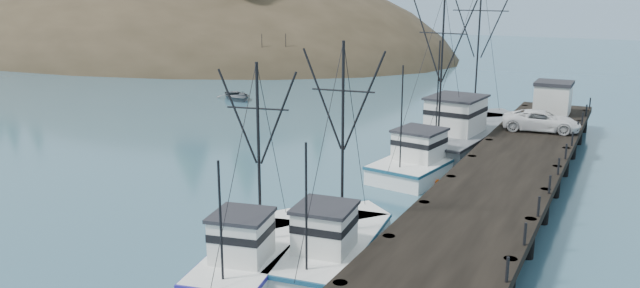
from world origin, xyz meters
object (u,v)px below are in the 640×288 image
(trawler_far, at_px, (430,159))
(pickup_truck, at_px, (541,121))
(trawler_near, at_px, (335,246))
(motorboat, at_px, (237,99))
(pier_shed, at_px, (553,97))
(trawler_mid, at_px, (254,255))
(work_vessel, at_px, (465,134))
(pier, at_px, (513,166))

(trawler_far, distance_m, pickup_truck, 9.94)
(trawler_near, bearing_deg, motorboat, 130.25)
(pier_shed, bearing_deg, trawler_mid, -103.70)
(work_vessel, distance_m, pier_shed, 9.67)
(trawler_near, height_order, trawler_far, trawler_far)
(pier_shed, xyz_separation_m, pickup_truck, (0.14, -7.37, -0.64))
(trawler_mid, distance_m, trawler_far, 19.49)
(trawler_far, bearing_deg, pier, -19.81)
(pier, distance_m, trawler_far, 6.48)
(pier, distance_m, work_vessel, 10.76)
(trawler_far, height_order, pickup_truck, trawler_far)
(pier_shed, bearing_deg, pickup_truck, -88.94)
(trawler_mid, relative_size, motorboat, 1.78)
(trawler_near, height_order, pickup_truck, trawler_near)
(pickup_truck, bearing_deg, trawler_mid, 155.49)
(trawler_mid, bearing_deg, motorboat, 125.43)
(trawler_far, bearing_deg, trawler_near, -87.78)
(pier, height_order, motorboat, pier)
(pier, distance_m, pier_shed, 17.07)
(trawler_mid, distance_m, motorboat, 45.61)
(pier, height_order, trawler_mid, trawler_mid)
(trawler_far, bearing_deg, pier_shed, 67.41)
(trawler_near, xyz_separation_m, pier_shed, (5.51, 31.59, 2.60))
(trawler_near, relative_size, motorboat, 1.93)
(pickup_truck, relative_size, motorboat, 1.02)
(pier, relative_size, trawler_mid, 4.49)
(pier_shed, bearing_deg, work_vessel, -125.55)
(trawler_mid, distance_m, work_vessel, 26.67)
(trawler_mid, bearing_deg, work_vessel, 83.85)
(pier, relative_size, trawler_near, 4.15)
(pier, xyz_separation_m, trawler_mid, (-8.21, -17.19, -0.87))
(trawler_mid, relative_size, work_vessel, 0.57)
(pier, bearing_deg, trawler_near, -110.26)
(work_vessel, bearing_deg, trawler_far, -95.48)
(trawler_near, bearing_deg, pier, 69.74)
(trawler_near, xyz_separation_m, trawler_mid, (-2.82, -2.59, -0.00))
(trawler_near, bearing_deg, trawler_mid, -137.45)
(pier_shed, relative_size, motorboat, 0.58)
(trawler_near, relative_size, work_vessel, 0.61)
(pier, bearing_deg, motorboat, 150.05)
(work_vessel, bearing_deg, pier_shed, 54.45)
(pier, xyz_separation_m, work_vessel, (-5.35, 9.32, -0.46))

